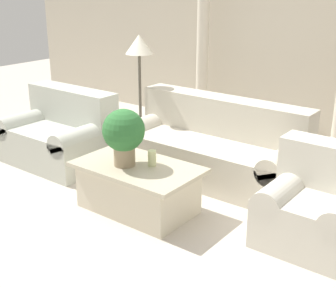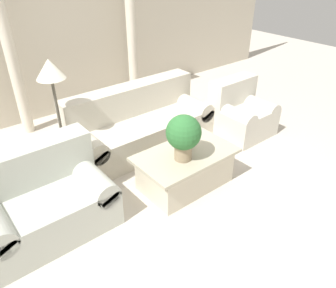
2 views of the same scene
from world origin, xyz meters
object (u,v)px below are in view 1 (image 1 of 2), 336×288
(coffee_table, at_px, (138,187))
(sofa_long, at_px, (212,147))
(floor_lamp, at_px, (139,54))
(armchair, at_px, (317,206))
(loveseat, at_px, (60,134))
(potted_plant, at_px, (124,133))

(coffee_table, bearing_deg, sofa_long, 83.98)
(coffee_table, bearing_deg, floor_lamp, 129.65)
(floor_lamp, height_order, armchair, floor_lamp)
(coffee_table, distance_m, floor_lamp, 1.90)
(loveseat, bearing_deg, coffee_table, -13.96)
(coffee_table, bearing_deg, loveseat, 166.04)
(potted_plant, bearing_deg, loveseat, 162.81)
(loveseat, relative_size, potted_plant, 2.36)
(loveseat, xyz_separation_m, floor_lamp, (0.60, 0.82, 0.94))
(sofa_long, xyz_separation_m, potted_plant, (-0.23, -1.22, 0.45))
(loveseat, relative_size, floor_lamp, 0.86)
(sofa_long, relative_size, armchair, 2.49)
(sofa_long, distance_m, coffee_table, 1.17)
(sofa_long, relative_size, potted_plant, 3.83)
(coffee_table, height_order, floor_lamp, floor_lamp)
(potted_plant, bearing_deg, armchair, 17.75)
(loveseat, height_order, coffee_table, loveseat)
(sofa_long, relative_size, floor_lamp, 1.39)
(potted_plant, relative_size, floor_lamp, 0.36)
(armchair, bearing_deg, coffee_table, -163.33)
(potted_plant, xyz_separation_m, armchair, (1.70, 0.55, -0.45))
(loveseat, relative_size, armchair, 1.53)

